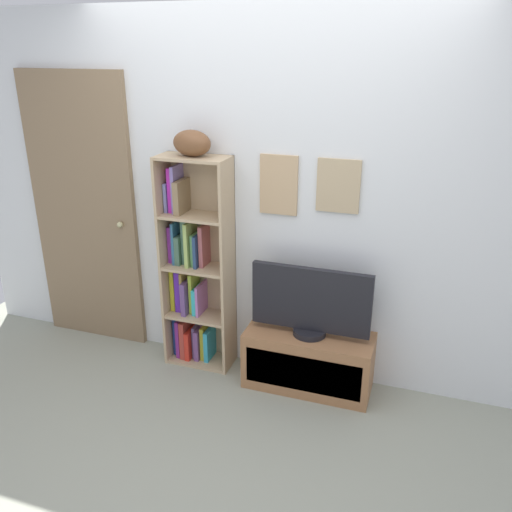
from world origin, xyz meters
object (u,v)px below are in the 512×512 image
(bookshelf, at_px, (193,274))
(football, at_px, (192,143))
(television, at_px, (311,303))
(door, at_px, (85,214))
(tv_stand, at_px, (308,360))

(bookshelf, height_order, football, football)
(bookshelf, distance_m, television, 0.88)
(bookshelf, bearing_deg, door, 175.66)
(bookshelf, relative_size, tv_stand, 1.79)
(football, bearing_deg, bookshelf, 148.33)
(tv_stand, xyz_separation_m, door, (-1.79, 0.15, 0.82))
(bookshelf, distance_m, tv_stand, 1.01)
(football, bearing_deg, door, 174.11)
(football, height_order, television, football)
(tv_stand, distance_m, television, 0.44)
(bookshelf, bearing_deg, television, -5.40)
(television, bearing_deg, tv_stand, -90.00)
(football, distance_m, television, 1.28)
(tv_stand, relative_size, door, 0.42)
(tv_stand, bearing_deg, door, 175.11)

